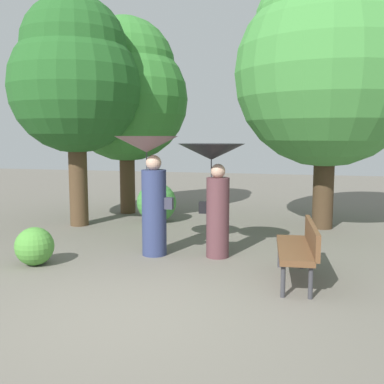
{
  "coord_description": "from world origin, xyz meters",
  "views": [
    {
      "loc": [
        1.96,
        -4.63,
        2.03
      ],
      "look_at": [
        0.0,
        2.96,
        1.05
      ],
      "focal_mm": 41.46,
      "sensor_mm": 36.0,
      "label": 1
    }
  ],
  "objects": [
    {
      "name": "ground_plane",
      "position": [
        0.0,
        0.0,
        0.0
      ],
      "size": [
        40.0,
        40.0,
        0.0
      ],
      "primitive_type": "plane",
      "color": "#6B665B"
    },
    {
      "name": "bush_path_right",
      "position": [
        -1.48,
        5.3,
        0.47
      ],
      "size": [
        0.94,
        0.94,
        0.94
      ],
      "primitive_type": "sphere",
      "color": "#428C3D",
      "rests_on": "ground"
    },
    {
      "name": "person_left",
      "position": [
        -0.61,
        2.46,
        1.38
      ],
      "size": [
        1.08,
        1.08,
        2.04
      ],
      "rotation": [
        0.0,
        0.0,
        1.53
      ],
      "color": "navy",
      "rests_on": "ground"
    },
    {
      "name": "tree_mid_left",
      "position": [
        -2.65,
        6.32,
        3.26
      ],
      "size": [
        3.22,
        3.22,
        5.09
      ],
      "color": "#4C3823",
      "rests_on": "ground"
    },
    {
      "name": "person_right",
      "position": [
        0.47,
        2.6,
        1.37
      ],
      "size": [
        1.12,
        1.12,
        1.92
      ],
      "rotation": [
        0.0,
        0.0,
        1.53
      ],
      "color": "#563338",
      "rests_on": "ground"
    },
    {
      "name": "tree_near_right",
      "position": [
        2.34,
        5.54,
        3.66
      ],
      "size": [
        4.0,
        4.0,
        5.87
      ],
      "color": "#42301E",
      "rests_on": "ground"
    },
    {
      "name": "park_bench",
      "position": [
        1.91,
        1.6,
        0.51
      ],
      "size": [
        0.62,
        1.54,
        0.83
      ],
      "rotation": [
        0.0,
        0.0,
        -1.48
      ],
      "color": "#38383D",
      "rests_on": "ground"
    },
    {
      "name": "tree_near_left",
      "position": [
        -3.08,
        4.48,
        3.38
      ],
      "size": [
        2.92,
        2.92,
        5.13
      ],
      "color": "#4C3823",
      "rests_on": "ground"
    },
    {
      "name": "bush_path_left",
      "position": [
        -2.18,
        1.39,
        0.3
      ],
      "size": [
        0.61,
        0.61,
        0.61
      ],
      "primitive_type": "sphere",
      "color": "#4C9338",
      "rests_on": "ground"
    }
  ]
}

